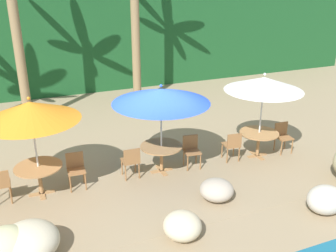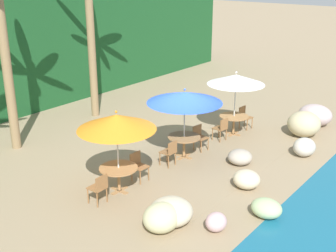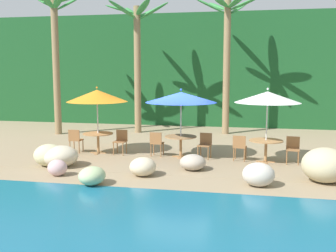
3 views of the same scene
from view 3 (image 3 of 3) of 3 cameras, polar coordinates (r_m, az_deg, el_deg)
name	(u,v)px [view 3 (image 3 of 3)]	position (r m, az deg, el deg)	size (l,w,h in m)	color
ground_plane	(175,156)	(14.41, 1.03, -4.28)	(120.00, 120.00, 0.00)	#937F60
terrace_deck	(175,156)	(14.41, 1.03, -4.26)	(18.00, 5.20, 0.01)	#937F60
foliage_backdrop	(205,70)	(23.00, 5.23, 7.77)	(28.00, 2.40, 6.00)	#194C23
rock_seawall	(114,162)	(11.97, -7.56, -5.07)	(14.96, 2.93, 0.95)	beige
umbrella_orange	(97,96)	(14.90, -9.88, 4.18)	(2.18, 2.18, 2.43)	silver
dining_table_orange	(98,137)	(15.07, -9.74, -1.47)	(1.10, 1.10, 0.74)	#A37547
chair_orange_seaward	(121,140)	(14.84, -6.60, -1.96)	(0.44, 0.45, 0.87)	olive
chair_orange_inland	(75,139)	(15.33, -12.83, -1.79)	(0.42, 0.43, 0.87)	olive
umbrella_blue	(181,97)	(14.03, 1.82, 4.03)	(2.46, 2.46, 2.39)	silver
dining_table_blue	(181,140)	(14.21, 1.80, -1.93)	(1.10, 1.10, 0.74)	#A37547
chair_blue_seaward	(205,144)	(14.08, 5.20, -2.47)	(0.48, 0.48, 0.87)	olive
chair_blue_inland	(157,142)	(14.33, -1.61, -2.26)	(0.43, 0.44, 0.87)	olive
umbrella_white	(268,97)	(13.61, 13.74, 3.93)	(2.13, 2.13, 2.45)	silver
dining_table_white	(266,144)	(13.79, 13.53, -2.45)	(1.10, 1.10, 0.74)	#A37547
chair_white_seaward	(293,148)	(13.89, 17.04, -2.93)	(0.45, 0.46, 0.87)	olive
chair_white_inland	(240,146)	(13.82, 9.96, -2.76)	(0.47, 0.47, 0.87)	olive
palm_tree_nearest	(55,40)	(19.90, -15.47, 11.56)	(2.96, 2.81, 6.55)	olive
palm_tree_second	(137,47)	(19.73, -4.33, 11.00)	(3.10, 2.75, 6.16)	olive
palm_tree_third	(227,43)	(19.44, 8.27, 11.35)	(3.11, 2.86, 6.36)	olive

